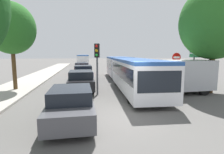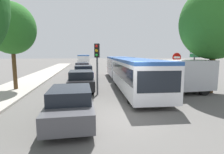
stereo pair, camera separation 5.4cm
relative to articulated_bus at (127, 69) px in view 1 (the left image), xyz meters
The scene contains 15 objects.
ground_plane 8.55m from the articulated_bus, 105.02° to the right, with size 200.00×200.00×0.00m, color #565451.
kerb_strip_left 13.60m from the articulated_bus, 132.83° to the left, with size 3.20×46.16×0.14m, color #9E998E.
articulated_bus is the anchor object (origin of this frame).
city_bus_rear 28.32m from the articulated_bus, 98.42° to the left, with size 2.56×11.43×2.46m.
queued_car_graphite 9.46m from the articulated_bus, 117.40° to the right, with size 1.79×4.07×1.40m.
queued_car_black 4.71m from the articulated_bus, 150.84° to the right, with size 1.90×4.32×1.49m.
queued_car_navy 5.03m from the articulated_bus, 142.41° to the left, with size 1.96×4.46×1.54m.
queued_car_red 9.61m from the articulated_bus, 115.97° to the left, with size 1.95×4.43×1.53m.
queued_car_green 14.49m from the articulated_bus, 107.16° to the left, with size 1.77×4.02×1.39m.
white_van 5.07m from the articulated_bus, 59.63° to the right, with size 5.11×2.24×2.31m.
traffic_light 5.04m from the articulated_bus, 127.22° to the right, with size 0.37×0.39×3.40m.
no_entry_sign 4.33m from the articulated_bus, 41.50° to the right, with size 0.70×0.08×2.82m.
direction_sign_post 5.64m from the articulated_bus, 38.58° to the right, with size 0.23×1.40×3.60m.
tree_left_mid 9.60m from the articulated_bus, 169.24° to the right, with size 3.35×3.35×6.39m.
tree_right_near 7.54m from the articulated_bus, 41.88° to the right, with size 4.64×4.64×7.36m.
Camera 1 is at (-1.59, -7.28, 2.75)m, focal length 28.00 mm.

